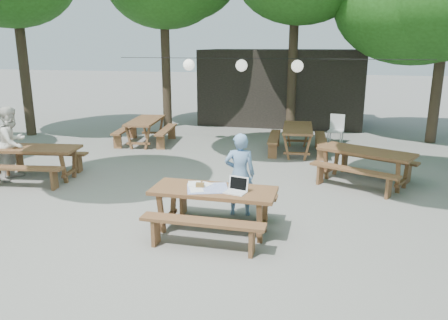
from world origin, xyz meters
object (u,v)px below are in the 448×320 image
at_px(second_person, 13,143).
at_px(plastic_chair, 335,136).
at_px(woman, 240,174).
at_px(picnic_table_nw, 35,163).
at_px(main_picnic_table, 214,210).

relative_size(second_person, plastic_chair, 1.85).
xyz_separation_m(woman, plastic_chair, (1.69, 6.40, -0.49)).
relative_size(woman, plastic_chair, 1.67).
bearing_deg(picnic_table_nw, plastic_chair, 30.56).
distance_m(picnic_table_nw, plastic_chair, 8.59).
bearing_deg(second_person, picnic_table_nw, -90.24).
bearing_deg(picnic_table_nw, main_picnic_table, -30.13).
bearing_deg(second_person, woman, -104.45).
xyz_separation_m(woman, second_person, (-5.45, 0.93, 0.08)).
bearing_deg(main_picnic_table, plastic_chair, 75.10).
bearing_deg(plastic_chair, woman, -94.22).
distance_m(main_picnic_table, picnic_table_nw, 5.06).
relative_size(picnic_table_nw, plastic_chair, 2.35).
distance_m(main_picnic_table, second_person, 5.53).
height_order(second_person, plastic_chair, second_person).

